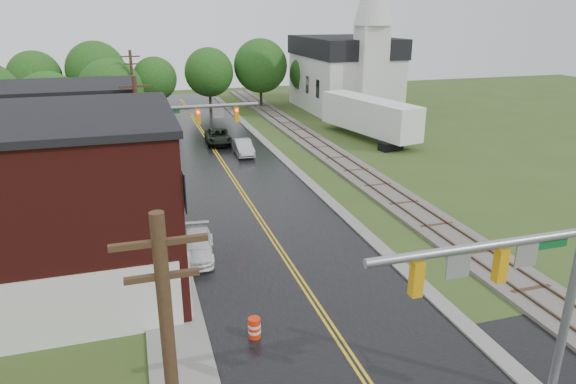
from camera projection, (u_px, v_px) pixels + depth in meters
name	position (u px, v px, depth m)	size (l,w,h in m)	color
main_road	(231.00, 176.00, 41.19)	(10.00, 90.00, 0.02)	black
curb_right	(279.00, 155.00, 47.18)	(0.80, 70.00, 0.12)	gray
sidewalk_left	(155.00, 205.00, 34.97)	(2.40, 50.00, 0.12)	gray
brick_building	(15.00, 208.00, 22.85)	(14.30, 10.30, 8.30)	#4E1510
yellow_house	(75.00, 161.00, 33.50)	(8.00, 7.00, 6.40)	tan
darkred_building	(99.00, 143.00, 42.23)	(7.00, 6.00, 4.40)	#3F0F0C
church	(347.00, 66.00, 66.16)	(10.40, 18.40, 20.00)	silver
railroad	(325.00, 150.00, 48.40)	(3.20, 80.00, 0.30)	#59544C
traffic_signal_near	(519.00, 278.00, 15.21)	(7.34, 0.30, 7.20)	gray
traffic_signal_far	(188.00, 125.00, 35.88)	(7.34, 0.43, 7.20)	gray
utility_pole_b	(141.00, 149.00, 30.54)	(1.80, 0.28, 9.00)	#382616
utility_pole_c	(134.00, 95.00, 50.40)	(1.80, 0.28, 9.00)	#382616
tree_left_c	(52.00, 108.00, 44.84)	(6.00, 6.00, 7.65)	black
tree_left_e	(113.00, 92.00, 51.52)	(6.40, 6.40, 8.16)	black
suv_dark	(218.00, 137.00, 50.97)	(2.37, 5.14, 1.43)	black
sedan_silver	(243.00, 148.00, 46.97)	(1.47, 4.23, 1.39)	#B7B6BB
pickup_white	(197.00, 246.00, 27.36)	(1.74, 4.27, 1.24)	white
semi_trailer	(369.00, 115.00, 52.46)	(5.53, 13.60, 4.12)	black
construction_barrel	(254.00, 328.00, 20.57)	(0.49, 0.49, 0.88)	#F82C0B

